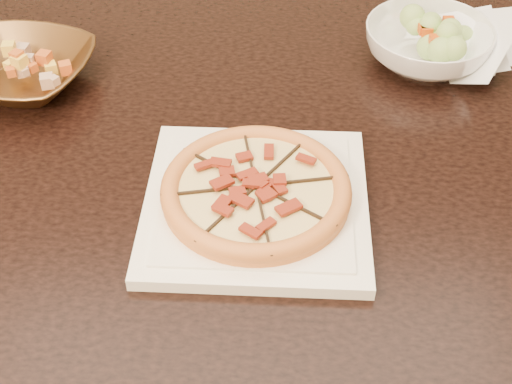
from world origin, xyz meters
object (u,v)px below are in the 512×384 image
plate (256,203)px  pizza (256,190)px  salad_bowl (428,45)px  dining_table (173,185)px  bronze_bowl (22,71)px

plate → pizza: (-0.00, 0.00, 0.02)m
plate → salad_bowl: (0.30, 0.33, 0.02)m
dining_table → pizza: pizza is taller
pizza → plate: bearing=-19.9°
bronze_bowl → salad_bowl: salad_bowl is taller
dining_table → bronze_bowl: bronze_bowl is taller
plate → salad_bowl: salad_bowl is taller
dining_table → salad_bowl: size_ratio=7.50×
plate → bronze_bowl: 0.46m
plate → pizza: size_ratio=1.28×
salad_bowl → pizza: bearing=-131.7°
pizza → dining_table: bearing=128.3°
dining_table → pizza: size_ratio=6.35×
pizza → bronze_bowl: bronze_bowl is taller
plate → pizza: bearing=160.1°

